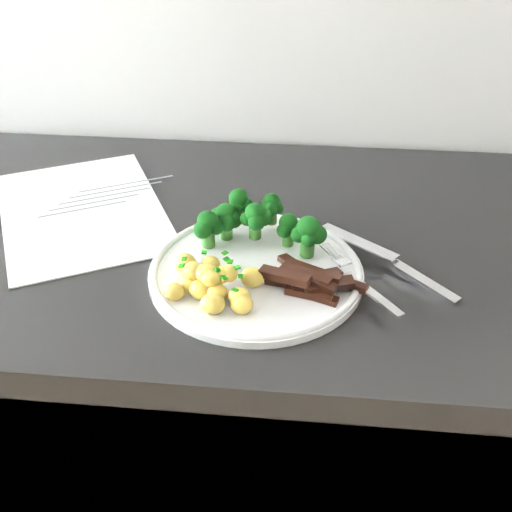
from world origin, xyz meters
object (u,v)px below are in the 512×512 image
at_px(counter, 206,439).
at_px(beef_strips, 310,280).
at_px(knife, 403,270).
at_px(fork, 361,282).
at_px(plate, 256,271).
at_px(potatoes, 209,282).
at_px(recipe_paper, 82,210).
at_px(broccoli, 255,220).

bearing_deg(counter, beef_strips, -36.23).
distance_m(counter, knife, 0.53).
bearing_deg(knife, fork, -141.56).
bearing_deg(plate, potatoes, -135.16).
xyz_separation_m(beef_strips, fork, (0.06, 0.00, -0.00)).
bearing_deg(fork, beef_strips, -175.50).
height_order(recipe_paper, broccoli, broccoli).
bearing_deg(knife, beef_strips, -157.42).
relative_size(recipe_paper, broccoli, 2.25).
xyz_separation_m(recipe_paper, broccoli, (0.26, -0.07, 0.04)).
xyz_separation_m(broccoli, fork, (0.13, -0.09, -0.03)).
xyz_separation_m(plate, beef_strips, (0.07, -0.03, 0.01)).
distance_m(beef_strips, fork, 0.06).
distance_m(recipe_paper, potatoes, 0.28).
xyz_separation_m(counter, plate, (0.10, -0.09, 0.45)).
relative_size(recipe_paper, fork, 2.68).
bearing_deg(knife, potatoes, -163.51).
distance_m(recipe_paper, plate, 0.30).
height_order(counter, recipe_paper, recipe_paper).
relative_size(fork, knife, 0.84).
distance_m(plate, potatoes, 0.07).
xyz_separation_m(broccoli, potatoes, (-0.04, -0.11, -0.02)).
bearing_deg(potatoes, knife, 16.49).
distance_m(counter, broccoli, 0.49).
height_order(plate, beef_strips, beef_strips).
bearing_deg(beef_strips, knife, 22.58).
xyz_separation_m(potatoes, fork, (0.18, 0.03, -0.01)).
bearing_deg(beef_strips, counter, 143.77).
xyz_separation_m(counter, potatoes, (0.05, -0.14, 0.46)).
bearing_deg(knife, recipe_paper, 165.73).
xyz_separation_m(counter, broccoli, (0.09, -0.03, 0.48)).
height_order(counter, plate, plate).
xyz_separation_m(recipe_paper, fork, (0.40, -0.16, 0.02)).
height_order(counter, fork, fork).
bearing_deg(recipe_paper, plate, -26.39).
bearing_deg(counter, fork, -27.29).
bearing_deg(recipe_paper, broccoli, -15.25).
distance_m(counter, recipe_paper, 0.47).
bearing_deg(broccoli, counter, 161.46).
height_order(broccoli, potatoes, broccoli).
bearing_deg(beef_strips, plate, 156.68).
height_order(potatoes, knife, potatoes).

